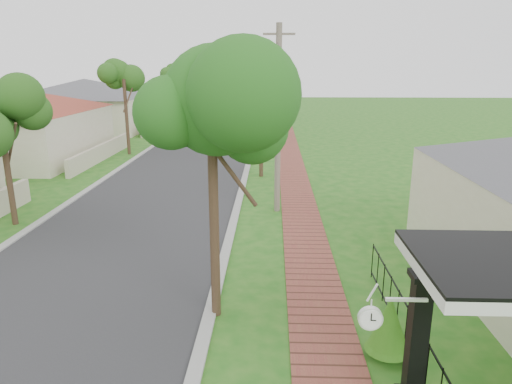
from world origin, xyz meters
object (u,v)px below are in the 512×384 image
(parked_car_white, at_px, (245,116))
(utility_pole, at_px, (278,120))
(station_clock, at_px, (373,317))
(near_tree, at_px, (211,116))
(porch_post, at_px, (416,349))
(parked_car_red, at_px, (246,126))

(parked_car_white, bearing_deg, utility_pole, -84.59)
(utility_pole, distance_m, station_clock, 11.62)
(station_clock, bearing_deg, near_tree, 131.42)
(parked_car_white, bearing_deg, porch_post, -83.02)
(porch_post, height_order, utility_pole, utility_pole)
(parked_car_red, height_order, near_tree, near_tree)
(parked_car_red, distance_m, parked_car_white, 6.94)
(porch_post, relative_size, parked_car_white, 0.50)
(parked_car_red, xyz_separation_m, station_clock, (3.89, -32.87, 1.26))
(porch_post, xyz_separation_m, parked_car_white, (-5.23, 39.39, -0.29))
(station_clock, bearing_deg, parked_car_white, 96.28)
(parked_car_red, xyz_separation_m, parked_car_white, (-0.48, 6.92, 0.14))
(utility_pole, relative_size, station_clock, 6.92)
(parked_car_white, xyz_separation_m, near_tree, (1.48, -36.51, 3.86))
(near_tree, xyz_separation_m, utility_pole, (1.50, 8.12, -1.00))
(porch_post, bearing_deg, near_tree, 142.47)
(parked_car_white, bearing_deg, parked_car_red, -86.59)
(parked_car_white, xyz_separation_m, utility_pole, (2.98, -28.39, 2.86))
(porch_post, distance_m, utility_pole, 11.52)
(porch_post, bearing_deg, utility_pole, 101.56)
(near_tree, relative_size, utility_pole, 0.81)
(parked_car_white, height_order, near_tree, near_tree)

